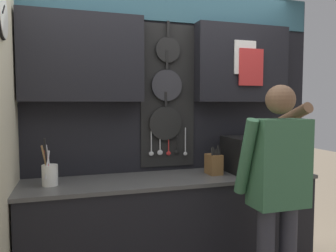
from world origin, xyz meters
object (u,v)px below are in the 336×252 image
microwave (255,154)px  knife_block (214,164)px  person (277,182)px  utensil_crock (50,174)px

microwave → knife_block: microwave is taller
microwave → person: person is taller
person → knife_block: bearing=104.3°
person → utensil_crock: bearing=156.4°
microwave → person: size_ratio=0.31×
utensil_crock → person: 1.64m
microwave → knife_block: bearing=179.9°
utensil_crock → person: person is taller
microwave → person: 0.70m
utensil_crock → person: (1.50, -0.66, -0.01)m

